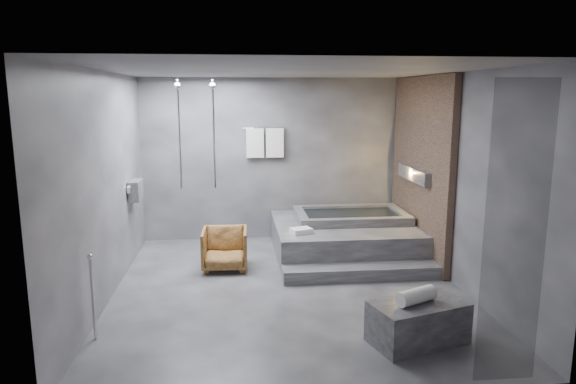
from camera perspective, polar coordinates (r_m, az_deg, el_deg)
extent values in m
plane|color=#323134|center=(6.88, 0.02, -10.68)|extent=(5.00, 5.00, 0.00)
cube|color=#535356|center=(6.41, 0.02, 13.33)|extent=(4.50, 5.00, 0.04)
cube|color=#3D3D42|center=(8.96, -1.64, 3.62)|extent=(4.50, 0.04, 2.80)
cube|color=#3D3D42|center=(4.08, 3.67, -5.12)|extent=(4.50, 0.04, 2.80)
cube|color=#3D3D42|center=(6.65, -19.63, 0.50)|extent=(0.04, 5.00, 2.80)
cube|color=#3D3D42|center=(7.09, 18.42, 1.17)|extent=(0.04, 5.00, 2.80)
cube|color=#9A755A|center=(8.21, 14.49, 2.63)|extent=(0.10, 2.40, 2.78)
cube|color=#FF9938|center=(8.20, 13.93, 1.93)|extent=(0.14, 1.20, 0.20)
cube|color=gray|center=(8.03, -16.57, 0.18)|extent=(0.16, 0.42, 0.30)
imported|color=beige|center=(7.94, -16.61, -0.27)|extent=(0.08, 0.08, 0.21)
imported|color=beige|center=(8.14, -16.35, -0.20)|extent=(0.07, 0.07, 0.15)
cylinder|color=silver|center=(8.45, -8.25, 6.49)|extent=(0.04, 0.04, 1.80)
cylinder|color=silver|center=(8.48, -11.99, 6.39)|extent=(0.04, 0.04, 1.80)
cylinder|color=silver|center=(8.84, -2.61, 7.10)|extent=(0.75, 0.02, 0.02)
cube|color=white|center=(8.83, -3.69, 5.46)|extent=(0.30, 0.06, 0.50)
cube|color=white|center=(8.85, -1.48, 5.49)|extent=(0.30, 0.06, 0.50)
cylinder|color=silver|center=(5.76, -20.86, -10.98)|extent=(0.04, 0.04, 0.90)
cube|color=black|center=(4.69, 23.90, -4.54)|extent=(0.55, 0.01, 2.60)
cube|color=#37373A|center=(8.32, 6.21, -5.09)|extent=(2.20, 2.00, 0.50)
cube|color=#37373A|center=(7.27, 8.15, -8.82)|extent=(2.20, 0.36, 0.18)
cube|color=#2F2F32|center=(5.59, 14.23, -13.86)|extent=(1.07, 0.79, 0.43)
imported|color=#4B2D12|center=(7.58, -7.03, -6.28)|extent=(0.66, 0.68, 0.60)
cylinder|color=white|center=(5.45, 14.05, -11.14)|extent=(0.46, 0.33, 0.16)
cube|color=white|center=(7.58, 1.46, -4.33)|extent=(0.35, 0.30, 0.08)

